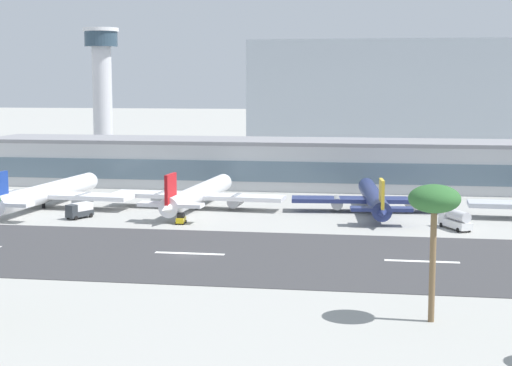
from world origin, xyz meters
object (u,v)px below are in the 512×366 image
Objects in this scene: airliner_red_tail_gate_1 at (197,195)px; palm_tree_2 at (434,202)px; control_tower at (102,86)px; service_baggage_tug_2 at (181,219)px; distant_hotel_block at (420,97)px; service_box_truck_0 at (79,210)px; airliner_gold_tail_gate_2 at (374,199)px; service_fuel_truck_1 at (455,219)px; airliner_navy_tail_gate_0 at (44,194)px; terminal_building at (310,164)px.

palm_tree_2 is (47.47, -78.61, 11.42)m from airliner_red_tail_gate_1.
control_tower is 113.93m from service_baggage_tug_2.
service_box_truck_0 is at bearing -114.89° from distant_hotel_block.
airliner_gold_tail_gate_2 is at bearing -66.16° from service_baggage_tug_2.
airliner_gold_tail_gate_2 is 2.70× the size of palm_tree_2.
control_tower is 0.34× the size of distant_hotel_block.
airliner_gold_tail_gate_2 reaches higher than service_baggage_tug_2.
airliner_red_tail_gate_1 is 40.11m from airliner_gold_tail_gate_2.
service_fuel_truck_1 reaches higher than service_baggage_tug_2.
airliner_gold_tail_gate_2 is (40.09, 1.38, -0.20)m from airliner_red_tail_gate_1.
distant_hotel_block is 21.55× the size of service_box_truck_0.
control_tower is at bearing 15.40° from airliner_navy_tail_gate_0.
control_tower is 131.92m from distant_hotel_block.
airliner_red_tail_gate_1 is (50.42, -79.35, -24.16)m from control_tower.
distant_hotel_block reaches higher than service_baggage_tug_2.
distant_hotel_block is at bearing -21.47° from service_baggage_tug_2.
service_baggage_tug_2 is at bearing 109.47° from service_box_truck_0.
airliner_red_tail_gate_1 is 14.74× the size of service_baggage_tug_2.
airliner_red_tail_gate_1 is (35.00, 4.17, -0.09)m from airliner_navy_tail_gate_0.
service_fuel_truck_1 reaches higher than service_box_truck_0.
service_box_truck_0 is 0.38× the size of palm_tree_2.
service_baggage_tug_2 is (51.49, -98.16, -26.35)m from control_tower.
terminal_building is 84.73m from control_tower.
distant_hotel_block is 185.21m from airliner_navy_tail_gate_0.
airliner_red_tail_gate_1 is at bearing 152.76° from service_box_truck_0.
control_tower is at bearing 121.79° from palm_tree_2.
palm_tree_2 is (25.20, -119.75, 8.09)m from terminal_building.
terminal_building is at bearing -46.72° from airliner_navy_tail_gate_0.
airliner_red_tail_gate_1 is at bearing 46.11° from service_fuel_truck_1.
airliner_navy_tail_gate_0 is 35.25m from airliner_red_tail_gate_1.
distant_hotel_block is 189.64m from service_box_truck_0.
airliner_gold_tail_gate_2 is 7.07× the size of service_box_truck_0.
terminal_building is at bearing 169.10° from service_box_truck_0.
palm_tree_2 reaches higher than service_fuel_truck_1.
airliner_gold_tail_gate_2 reaches higher than service_fuel_truck_1.
airliner_gold_tail_gate_2 is (90.51, -77.97, -24.36)m from control_tower.
service_fuel_truck_1 is (-1.41, -171.59, -20.71)m from distant_hotel_block.
control_tower reaches higher than airliner_gold_tail_gate_2.
control_tower is 0.96× the size of airliner_red_tail_gate_1.
palm_tree_2 reaches higher than airliner_navy_tail_gate_0.
control_tower is 102.62m from service_box_truck_0.
control_tower reaches higher than distant_hotel_block.
service_baggage_tug_2 is 76.91m from palm_tree_2.
distant_hotel_block is at bearing -28.00° from service_fuel_truck_1.
airliner_red_tail_gate_1 is at bearing -57.57° from control_tower.
palm_tree_2 is at bearing 144.61° from service_fuel_truck_1.
distant_hotel_block is 2.78× the size of airliner_navy_tail_gate_0.
service_baggage_tug_2 is at bearing -62.32° from control_tower.
terminal_building is 20.69× the size of service_fuel_truck_1.
distant_hotel_block reaches higher than palm_tree_2.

